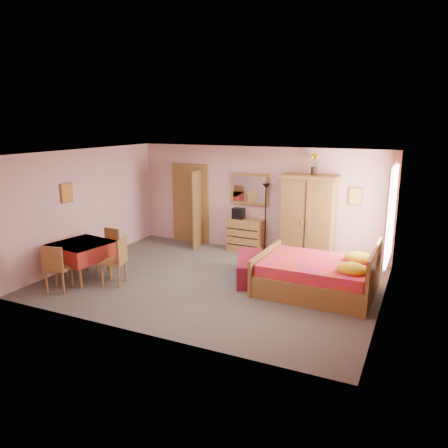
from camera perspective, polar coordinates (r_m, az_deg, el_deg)
The scene contains 23 objects.
floor at distance 9.04m, azimuth -1.39°, elevation -7.45°, with size 6.50×6.50×0.00m, color #605A54.
ceiling at distance 8.47m, azimuth -1.49°, elevation 9.22°, with size 6.50×6.50×0.00m, color brown.
wall_back at distance 10.91m, azimuth 4.44°, elevation 3.24°, with size 6.50×0.10×2.60m, color #D89D9E.
wall_front at distance 6.60m, azimuth -11.20°, elevation -3.74°, with size 6.50×0.10×2.60m, color #D89D9E.
wall_left at distance 10.50m, azimuth -17.53°, elevation 2.25°, with size 0.10×5.00×2.60m, color #D89D9E.
wall_right at distance 7.81m, azimuth 20.42°, elevation -1.66°, with size 0.10×5.00×2.60m, color #D89D9E.
doorway at distance 11.73m, azimuth -4.35°, elevation 2.58°, with size 1.06×0.12×2.15m, color #9E6B35.
window at distance 8.95m, azimuth 20.94°, elevation 1.12°, with size 0.08×1.40×1.95m, color white.
picture_left at distance 9.99m, azimuth -19.88°, elevation 3.86°, with size 0.04×0.32×0.42m, color orange.
picture_back at distance 10.26m, azimuth 16.78°, elevation 3.48°, with size 0.30×0.04×0.40m, color #D8BF59.
chest_of_drawers at distance 10.95m, azimuth 2.83°, elevation -1.49°, with size 0.86×0.43×0.81m, color #AB733A.
wall_mirror at distance 10.91m, azimuth 3.32°, elevation 4.58°, with size 1.00×0.05×0.79m, color white.
stereo at distance 10.92m, azimuth 1.90°, elevation 1.40°, with size 0.29×0.21×0.27m, color black.
floor_lamp at distance 10.76m, azimuth 5.43°, elevation 0.71°, with size 0.22×0.22×1.73m, color black.
wardrobe at distance 10.25m, azimuth 10.95°, elevation 0.71°, with size 1.29×0.66×2.02m, color olive.
sunflower_vase at distance 10.15m, azimuth 11.69°, elevation 7.71°, with size 0.19×0.19×0.49m, color yellow.
bed at distance 8.52m, azimuth 12.02°, elevation -5.47°, with size 2.17×1.71×1.01m, color #D8156D.
bench at distance 9.09m, azimuth 3.43°, elevation -5.76°, with size 0.53×1.42×0.47m, color maroon.
dining_table at distance 9.51m, azimuth -17.91°, elevation -4.59°, with size 1.05×1.05×0.77m, color maroon.
chair_south at distance 8.99m, azimuth -20.80°, elevation -5.32°, with size 0.42×0.42×0.93m, color #986533.
chair_north at distance 9.91m, azimuth -15.05°, elevation -3.29°, with size 0.41×0.41×0.90m, color olive.
chair_west at distance 9.99m, azimuth -20.58°, elevation -3.29°, with size 0.45×0.45×0.99m, color olive.
chair_east at distance 9.02m, azimuth -14.25°, elevation -4.74°, with size 0.43×0.43×0.95m, color #A67138.
Camera 1 is at (3.79, -7.56, 3.21)m, focal length 35.00 mm.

